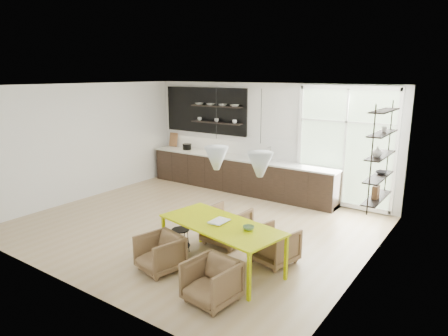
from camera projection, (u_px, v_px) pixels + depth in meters
The scene contains 11 objects.
room at pixel (246, 152), 8.68m from camera, with size 7.02×6.01×2.91m.
kitchen_run at pixel (236, 169), 10.86m from camera, with size 5.54×0.69×2.75m.
right_shelving at pixel (380, 158), 7.15m from camera, with size 0.26×1.22×1.90m.
dining_table at pixel (221, 227), 6.47m from camera, with size 2.24×1.32×0.77m.
armchair_back_left at pixel (227, 225), 7.51m from camera, with size 0.74×0.76×0.69m, color brown.
armchair_back_right at pixel (275, 245), 6.74m from camera, with size 0.66×0.68×0.62m, color brown.
armchair_front_left at pixel (160, 253), 6.46m from camera, with size 0.64×0.66×0.60m, color brown.
armchair_front_right at pixel (212, 282), 5.56m from camera, with size 0.66×0.68×0.61m, color brown.
wire_stool at pixel (181, 237), 7.15m from camera, with size 0.34×0.34×0.43m.
table_book at pixel (213, 220), 6.58m from camera, with size 0.25×0.33×0.03m, color white.
table_bowl at pixel (249, 228), 6.20m from camera, with size 0.18×0.18×0.06m, color #608355.
Camera 1 is at (5.07, -6.17, 3.14)m, focal length 32.00 mm.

